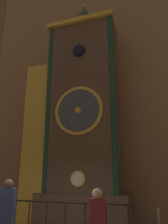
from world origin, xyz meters
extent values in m
cube|color=#936B4C|center=(0.00, 5.33, 7.98)|extent=(24.00, 0.30, 15.96)
cube|color=brown|center=(0.01, 3.82, 0.60)|extent=(3.71, 1.61, 1.19)
cube|color=brown|center=(0.01, 3.82, 5.06)|extent=(2.97, 1.40, 7.73)
cube|color=gold|center=(0.01, 3.71, 8.83)|extent=(3.20, 1.54, 0.20)
cylinder|color=gold|center=(0.01, 3.09, 1.74)|extent=(0.59, 0.05, 0.59)
cylinder|color=silver|center=(0.01, 3.06, 1.74)|extent=(0.49, 0.03, 0.49)
cylinder|color=gold|center=(0.01, 3.09, 4.44)|extent=(2.07, 0.07, 2.07)
cylinder|color=#3D424C|center=(0.01, 3.04, 4.44)|extent=(1.78, 0.04, 1.78)
cylinder|color=gold|center=(0.01, 3.02, 4.44)|extent=(0.25, 0.03, 0.25)
cube|color=#30241B|center=(0.01, 3.61, 7.23)|extent=(0.75, 0.42, 0.75)
sphere|color=black|center=(0.01, 3.16, 7.23)|extent=(0.60, 0.60, 0.60)
cylinder|color=#193828|center=(-1.42, 3.20, 5.06)|extent=(0.26, 0.26, 7.73)
cylinder|color=#193828|center=(1.44, 3.20, 5.06)|extent=(0.26, 0.26, 7.73)
cylinder|color=gold|center=(0.01, 3.82, 9.08)|extent=(1.15, 1.15, 0.30)
cone|color=#1C3D2C|center=(0.01, 3.82, 9.69)|extent=(1.09, 1.09, 0.93)
sphere|color=gold|center=(0.01, 3.82, 10.27)|extent=(0.20, 0.20, 0.20)
cube|color=maroon|center=(-2.09, 3.87, 3.46)|extent=(1.12, 1.19, 6.92)
cube|color=gold|center=(-2.09, 3.26, 3.46)|extent=(1.18, 0.06, 6.92)
cylinder|color=black|center=(-1.74, 1.62, 0.55)|extent=(0.04, 0.04, 1.09)
cylinder|color=black|center=(-1.11, 1.62, 0.55)|extent=(0.04, 0.04, 1.09)
cylinder|color=black|center=(-0.49, 1.62, 0.55)|extent=(0.04, 0.04, 1.09)
cylinder|color=black|center=(0.14, 1.62, 0.55)|extent=(0.04, 0.04, 1.09)
cylinder|color=black|center=(0.77, 1.62, 0.55)|extent=(0.04, 0.04, 1.09)
cylinder|color=black|center=(1.39, 1.62, 0.55)|extent=(0.04, 0.04, 1.09)
cylinder|color=black|center=(-0.17, 1.62, 1.07)|extent=(4.39, 0.05, 0.05)
cube|color=navy|center=(-0.35, -0.57, 1.22)|extent=(0.39, 0.31, 0.74)
sphere|color=brown|center=(-0.35, -0.57, 1.68)|extent=(0.21, 0.21, 0.21)
cube|color=maroon|center=(1.62, -0.13, 1.07)|extent=(0.39, 0.31, 0.62)
sphere|color=tan|center=(1.62, -0.13, 1.49)|extent=(0.23, 0.23, 0.23)
sphere|color=gray|center=(2.82, 1.61, 1.00)|extent=(0.09, 0.09, 0.09)
camera|label=1|loc=(2.93, -4.99, 1.86)|focal=35.00mm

